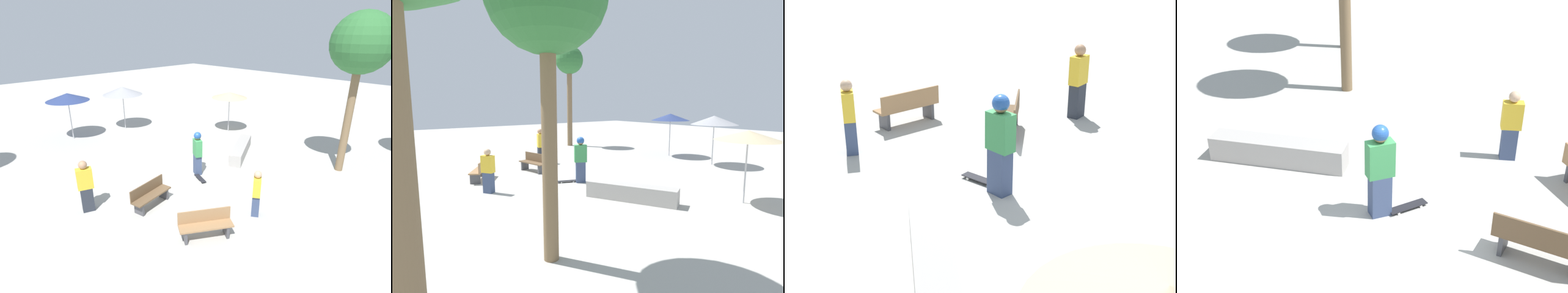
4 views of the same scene
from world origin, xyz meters
TOP-DOWN VIEW (x-y plane):
  - ground_plane at (0.00, 0.00)m, footprint 60.00×60.00m
  - skater_main at (0.76, -0.03)m, footprint 0.48×0.56m
  - skateboard at (0.45, -0.49)m, footprint 0.47×0.82m
  - concrete_ledge at (3.68, -0.08)m, footprint 2.95×1.87m
  - bench_far at (-2.15, -0.63)m, footprint 1.65×0.73m
  - bystander_far at (-0.03, -3.51)m, footprint 0.50×0.44m

SIDE VIEW (x-z plane):
  - ground_plane at x=0.00m, z-range 0.00..0.00m
  - skateboard at x=0.45m, z-range 0.02..0.09m
  - concrete_ledge at x=3.68m, z-range 0.00..0.55m
  - bench_far at x=-2.15m, z-range 0.00..0.85m
  - bystander_far at x=-0.03m, z-range 0.00..1.60m
  - skater_main at x=0.76m, z-range 0.07..1.93m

